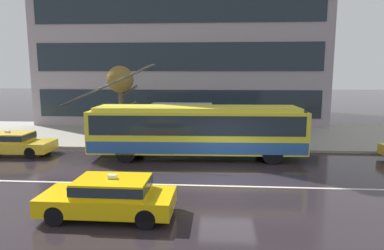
% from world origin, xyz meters
% --- Properties ---
extents(ground_plane, '(160.00, 160.00, 0.00)m').
position_xyz_m(ground_plane, '(0.00, 0.00, 0.00)').
color(ground_plane, '#272025').
extents(sidewalk_slab, '(80.00, 10.00, 0.14)m').
position_xyz_m(sidewalk_slab, '(0.00, 9.96, 0.07)').
color(sidewalk_slab, gray).
rests_on(sidewalk_slab, ground_plane).
extents(lane_centre_line, '(72.00, 0.14, 0.01)m').
position_xyz_m(lane_centre_line, '(0.00, -1.20, 0.00)').
color(lane_centre_line, silver).
rests_on(lane_centre_line, ground_plane).
extents(trolleybus, '(13.04, 2.87, 5.03)m').
position_xyz_m(trolleybus, '(-1.55, 3.36, 1.55)').
color(trolleybus, yellow).
rests_on(trolleybus, ground_plane).
extents(taxi_queued_behind_bus, '(4.59, 1.86, 1.39)m').
position_xyz_m(taxi_queued_behind_bus, '(-12.07, 3.31, 0.70)').
color(taxi_queued_behind_bus, yellow).
rests_on(taxi_queued_behind_bus, ground_plane).
extents(taxi_oncoming_near, '(4.23, 1.80, 1.39)m').
position_xyz_m(taxi_oncoming_near, '(-3.91, -4.41, 0.70)').
color(taxi_oncoming_near, yellow).
rests_on(taxi_oncoming_near, ground_plane).
extents(bus_shelter, '(3.78, 1.78, 2.52)m').
position_xyz_m(bus_shelter, '(-2.70, 6.71, 2.04)').
color(bus_shelter, gray).
rests_on(bus_shelter, sidewalk_slab).
extents(pedestrian_at_shelter, '(1.41, 1.41, 2.05)m').
position_xyz_m(pedestrian_at_shelter, '(0.39, 7.40, 1.80)').
color(pedestrian_at_shelter, black).
rests_on(pedestrian_at_shelter, sidewalk_slab).
extents(pedestrian_approaching_curb, '(1.29, 1.29, 2.00)m').
position_xyz_m(pedestrian_approaching_curb, '(-2.45, 7.95, 1.74)').
color(pedestrian_approaching_curb, '#5B5451').
rests_on(pedestrian_approaching_curb, sidewalk_slab).
extents(street_tree_bare, '(2.02, 1.96, 4.90)m').
position_xyz_m(street_tree_bare, '(-6.87, 7.54, 4.00)').
color(street_tree_bare, brown).
rests_on(street_tree_bare, sidewalk_slab).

